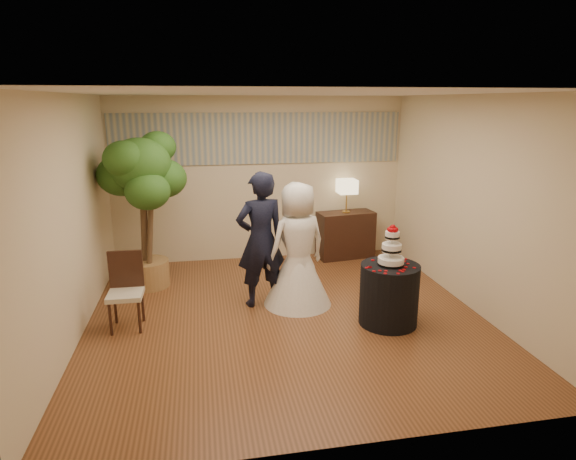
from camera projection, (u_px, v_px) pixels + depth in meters
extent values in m
cube|color=brown|center=(286.00, 316.00, 6.27)|extent=(5.00, 5.00, 0.00)
cube|color=white|center=(286.00, 93.00, 5.54)|extent=(5.00, 5.00, 0.00)
cube|color=beige|center=(260.00, 180.00, 8.28)|extent=(5.00, 0.06, 2.80)
cube|color=beige|center=(346.00, 285.00, 3.53)|extent=(5.00, 0.06, 2.80)
cube|color=beige|center=(70.00, 220.00, 5.47)|extent=(0.06, 5.00, 2.80)
cube|color=beige|center=(472.00, 204.00, 6.35)|extent=(0.06, 5.00, 2.80)
cube|color=#979B8E|center=(260.00, 139.00, 8.08)|extent=(4.90, 0.02, 0.85)
imported|color=black|center=(261.00, 240.00, 6.40)|extent=(0.74, 0.56, 1.84)
imported|color=white|center=(298.00, 245.00, 6.44)|extent=(1.18, 1.18, 1.70)
cylinder|color=black|center=(389.00, 294.00, 5.97)|extent=(0.76, 0.76, 0.77)
cube|color=black|center=(345.00, 235.00, 8.55)|extent=(1.03, 0.56, 0.82)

